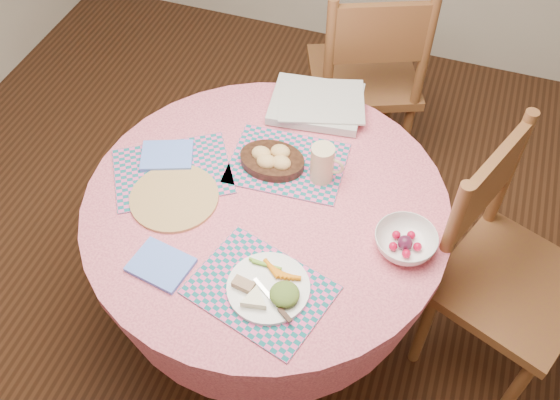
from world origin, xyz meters
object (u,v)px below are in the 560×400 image
Objects in this scene: dining_table at (267,236)px; latte_mug at (323,164)px; wicker_trivet at (174,197)px; fruit_bowl at (405,242)px; chair_back at (366,76)px; dinner_plate at (270,288)px; chair_right at (501,269)px; bread_bowl at (272,159)px.

dining_table is 8.70× the size of latte_mug.
wicker_trivet is 2.10× the size of latte_mug.
dining_table is at bearing 176.04° from fruit_bowl.
chair_back is 4.33× the size of fruit_bowl.
dinner_plate is 1.76× the size of latte_mug.
chair_right is 0.72m from latte_mug.
chair_back is at bearing 90.66° from dinner_plate.
fruit_bowl is (0.33, -0.19, -0.05)m from latte_mug.
wicker_trivet is at bearing -136.29° from bread_bowl.
wicker_trivet reaches higher than dining_table.
dinner_plate is at bearing -91.78° from latte_mug.
fruit_bowl is (0.36, -1.04, 0.24)m from chair_back.
chair_back reaches higher than bread_bowl.
wicker_trivet is (-0.30, -0.09, 0.20)m from dining_table.
chair_right is 0.88m from bread_bowl.
chair_back is 1.18m from wicker_trivet.
chair_right is 7.37× the size of latte_mug.
chair_back is (0.12, 1.00, -0.01)m from dining_table.
latte_mug is 0.39m from fruit_bowl.
chair_back reaches higher than dinner_plate.
chair_back reaches higher than dining_table.
dinner_plate is at bearing -71.16° from bread_bowl.
chair_back reaches higher than wicker_trivet.
chair_right reaches higher than fruit_bowl.
dining_table is 0.53m from fruit_bowl.
wicker_trivet is at bearing -163.64° from dining_table.
fruit_bowl is (0.77, 0.05, 0.02)m from wicker_trivet.
fruit_bowl is at bearing 86.51° from chair_back.
chair_back is at bearing 69.23° from wicker_trivet.
latte_mug reaches higher than wicker_trivet.
dining_table is 5.14× the size of fruit_bowl.
latte_mug reaches higher than fruit_bowl.
dinner_plate is at bearing -139.57° from fruit_bowl.
chair_right reaches higher than latte_mug.
chair_right is 4.57× the size of bread_bowl.
dining_table is 4.13× the size of wicker_trivet.
latte_mug is at bearing 29.23° from wicker_trivet.
chair_right is (0.82, 0.14, -0.01)m from dining_table.
latte_mug reaches higher than bread_bowl.
dinner_plate reaches higher than dining_table.
dinner_plate is at bearing 146.02° from chair_right.
chair_right reaches higher than chair_back.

